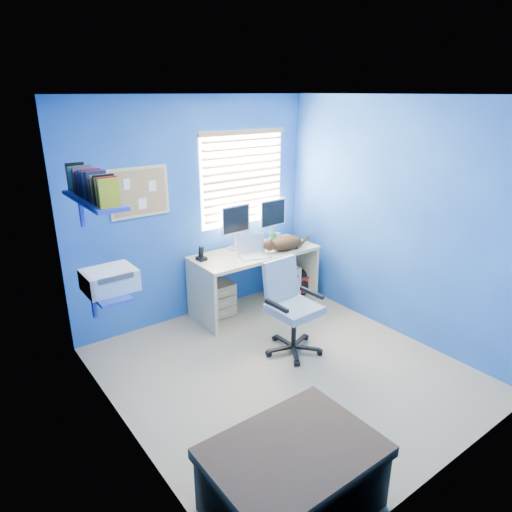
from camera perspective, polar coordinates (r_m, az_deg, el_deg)
floor at (r=4.52m, az=3.51°, el=-14.11°), size 3.00×3.20×0.00m
ceiling at (r=3.75m, az=4.35°, el=19.48°), size 3.00×3.20×0.00m
wall_back at (r=5.22m, az=-7.60°, el=5.61°), size 3.00×0.01×2.50m
wall_front at (r=3.02m, az=24.07°, el=-6.88°), size 3.00×0.01×2.50m
wall_left at (r=3.25m, az=-16.75°, el=-4.07°), size 0.01×3.20×2.50m
wall_right at (r=5.03m, az=17.07°, el=4.33°), size 0.01×3.20×2.50m
desk at (r=5.53m, az=-0.15°, el=-3.03°), size 1.53×0.65×0.74m
laptop at (r=5.19m, az=-0.19°, el=1.07°), size 0.39×0.34×0.22m
monitor_left at (r=5.41m, az=-2.68°, el=3.62°), size 0.41×0.14×0.54m
monitor_right at (r=5.69m, az=1.99°, el=4.46°), size 0.41×0.14×0.54m
phone at (r=5.12m, az=-6.87°, el=0.38°), size 0.10×0.12×0.17m
mug at (r=5.76m, az=2.11°, el=2.36°), size 0.10×0.09×0.10m
cd_spindle at (r=5.86m, az=2.48°, el=2.53°), size 0.13×0.13×0.07m
cat at (r=5.45m, az=3.77°, el=1.65°), size 0.47×0.27×0.16m
tower_pc at (r=5.88m, az=3.42°, el=-3.17°), size 0.25×0.46×0.45m
drawer_boxes at (r=5.45m, az=-4.75°, el=-5.37°), size 0.35×0.28×0.41m
yellow_book at (r=5.70m, az=3.61°, el=-5.10°), size 0.03×0.17×0.24m
backpack at (r=5.98m, az=5.76°, el=-3.28°), size 0.36×0.31×0.36m
bed_corner at (r=3.18m, az=4.62°, el=-25.97°), size 1.01×0.72×0.48m
office_chair at (r=4.68m, az=4.37°, el=-7.80°), size 0.57×0.57×0.95m
window_blinds at (r=5.47m, az=-1.57°, el=9.64°), size 1.15×0.05×1.10m
corkboard at (r=4.87m, az=-14.38°, el=7.74°), size 0.64×0.02×0.52m
wall_shelves at (r=3.90m, az=-18.92°, el=2.59°), size 0.42×0.90×1.05m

